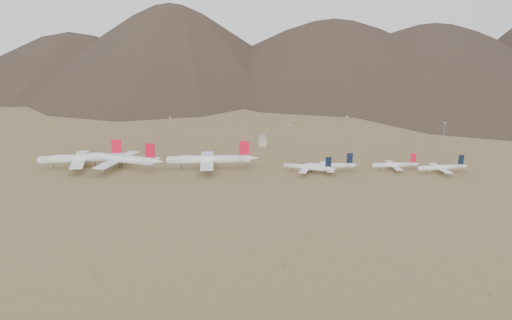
{
  "coord_description": "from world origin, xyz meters",
  "views": [
    {
      "loc": [
        42.21,
        -424.61,
        131.17
      ],
      "look_at": [
        26.63,
        30.0,
        10.05
      ],
      "focal_mm": 40.0,
      "sensor_mm": 36.0,
      "label": 1
    }
  ],
  "objects_px": {
    "narrowbody_b": "(329,166)",
    "widebody_west": "(81,158)",
    "narrowbody_a": "(309,167)",
    "control_tower": "(263,141)",
    "widebody_east": "(209,159)",
    "widebody_centre": "(119,159)"
  },
  "relations": [
    {
      "from": "widebody_centre",
      "to": "narrowbody_b",
      "type": "bearing_deg",
      "value": 13.32
    },
    {
      "from": "widebody_east",
      "to": "control_tower",
      "type": "height_order",
      "value": "widebody_east"
    },
    {
      "from": "widebody_centre",
      "to": "narrowbody_b",
      "type": "height_order",
      "value": "widebody_centre"
    },
    {
      "from": "widebody_west",
      "to": "control_tower",
      "type": "xyz_separation_m",
      "value": [
        152.51,
        81.08,
        -2.67
      ]
    },
    {
      "from": "control_tower",
      "to": "widebody_east",
      "type": "bearing_deg",
      "value": -118.0
    },
    {
      "from": "narrowbody_a",
      "to": "control_tower",
      "type": "relative_size",
      "value": 3.64
    },
    {
      "from": "control_tower",
      "to": "widebody_centre",
      "type": "bearing_deg",
      "value": -145.71
    },
    {
      "from": "widebody_west",
      "to": "narrowbody_b",
      "type": "bearing_deg",
      "value": -14.53
    },
    {
      "from": "widebody_centre",
      "to": "control_tower",
      "type": "relative_size",
      "value": 6.4
    },
    {
      "from": "narrowbody_b",
      "to": "widebody_west",
      "type": "bearing_deg",
      "value": 172.91
    },
    {
      "from": "control_tower",
      "to": "widebody_west",
      "type": "bearing_deg",
      "value": -152.0
    },
    {
      "from": "widebody_centre",
      "to": "widebody_east",
      "type": "height_order",
      "value": "widebody_east"
    },
    {
      "from": "narrowbody_a",
      "to": "narrowbody_b",
      "type": "bearing_deg",
      "value": 33.24
    },
    {
      "from": "widebody_east",
      "to": "control_tower",
      "type": "bearing_deg",
      "value": 55.99
    },
    {
      "from": "widebody_west",
      "to": "control_tower",
      "type": "relative_size",
      "value": 6.4
    },
    {
      "from": "narrowbody_a",
      "to": "control_tower",
      "type": "bearing_deg",
      "value": 130.34
    },
    {
      "from": "narrowbody_a",
      "to": "control_tower",
      "type": "distance_m",
      "value": 100.77
    },
    {
      "from": "widebody_west",
      "to": "widebody_east",
      "type": "bearing_deg",
      "value": -13.11
    },
    {
      "from": "narrowbody_a",
      "to": "control_tower",
      "type": "height_order",
      "value": "narrowbody_a"
    },
    {
      "from": "widebody_east",
      "to": "control_tower",
      "type": "xyz_separation_m",
      "value": [
        43.37,
        81.57,
        -2.74
      ]
    },
    {
      "from": "narrowbody_a",
      "to": "widebody_west",
      "type": "bearing_deg",
      "value": -166.59
    },
    {
      "from": "narrowbody_a",
      "to": "narrowbody_b",
      "type": "xyz_separation_m",
      "value": [
        17.24,
        5.1,
        0.22
      ]
    }
  ]
}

